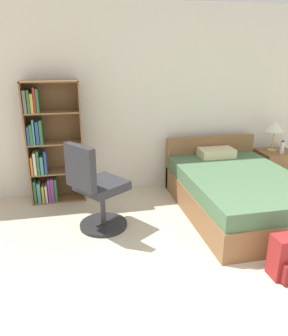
{
  "coord_description": "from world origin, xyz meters",
  "views": [
    {
      "loc": [
        -1.46,
        -1.38,
        1.94
      ],
      "look_at": [
        -0.74,
        1.98,
        0.73
      ],
      "focal_mm": 35.0,
      "sensor_mm": 36.0,
      "label": 1
    }
  ],
  "objects": [
    {
      "name": "office_chair",
      "position": [
        -1.28,
        2.04,
        0.49
      ],
      "size": [
        0.72,
        0.7,
        1.05
      ],
      "color": "#232326",
      "rests_on": "ground_plane"
    },
    {
      "name": "bookshelf",
      "position": [
        -1.82,
        2.98,
        0.76
      ],
      "size": [
        0.72,
        0.3,
        1.62
      ],
      "color": "brown",
      "rests_on": "ground_plane"
    },
    {
      "name": "wall_back",
      "position": [
        0.0,
        3.23,
        1.3
      ],
      "size": [
        9.0,
        0.06,
        2.6
      ],
      "color": "silver",
      "rests_on": "ground_plane"
    },
    {
      "name": "bed",
      "position": [
        0.51,
        2.14,
        0.27
      ],
      "size": [
        1.36,
        2.01,
        0.78
      ],
      "color": "brown",
      "rests_on": "ground_plane"
    },
    {
      "name": "water_bottle",
      "position": [
        1.55,
        2.79,
        0.62
      ],
      "size": [
        0.06,
        0.06,
        0.2
      ],
      "color": "silver",
      "rests_on": "nightstand"
    },
    {
      "name": "nightstand",
      "position": [
        1.55,
        2.9,
        0.26
      ],
      "size": [
        0.54,
        0.49,
        0.52
      ],
      "color": "brown",
      "rests_on": "ground_plane"
    },
    {
      "name": "table_lamp",
      "position": [
        1.48,
        2.94,
        0.9
      ],
      "size": [
        0.27,
        0.27,
        0.47
      ],
      "color": "tan",
      "rests_on": "nightstand"
    }
  ]
}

